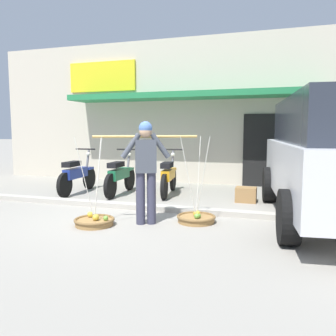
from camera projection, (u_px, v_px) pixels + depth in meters
ground_plane at (121, 217)px, 6.20m from camera, size 90.00×90.00×0.00m
sidewalk_curb at (136, 206)px, 6.86m from camera, size 20.00×0.24×0.10m
fruit_vendor at (146, 165)px, 5.67m from camera, size 1.57×0.74×1.70m
fruit_basket_left_side at (94, 221)px, 5.68m from camera, size 0.66×0.66×1.45m
fruit_basket_right_side at (196, 218)px, 5.87m from camera, size 0.66×0.66×1.45m
motorcycle_nearest_shop at (77, 175)px, 8.55m from camera, size 0.54×1.82×1.09m
motorcycle_second_in_row at (120, 176)px, 8.39m from camera, size 0.54×1.82×1.09m
motorcycle_third_in_row at (169, 176)px, 8.31m from camera, size 0.54×1.81×1.09m
storefront_building at (211, 115)px, 12.34m from camera, size 13.00×6.00×4.20m
wooden_crate at (246, 195)px, 7.53m from camera, size 0.44×0.36×0.32m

